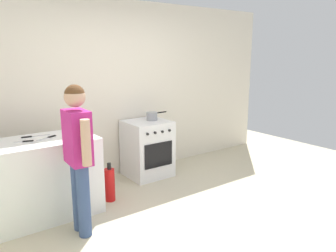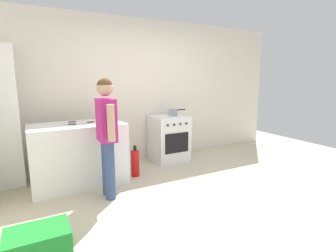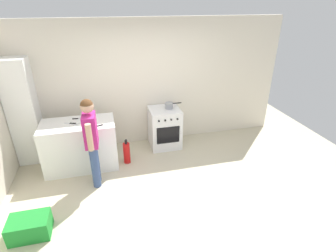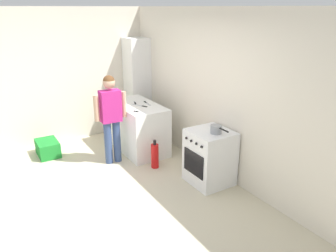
{
  "view_description": "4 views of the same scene",
  "coord_description": "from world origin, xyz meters",
  "px_view_note": "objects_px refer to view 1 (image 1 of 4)",
  "views": [
    {
      "loc": [
        -2.2,
        -2.47,
        1.83
      ],
      "look_at": [
        0.18,
        0.82,
        0.93
      ],
      "focal_mm": 35.0,
      "sensor_mm": 36.0,
      "label": 1
    },
    {
      "loc": [
        -1.95,
        -2.65,
        1.56
      ],
      "look_at": [
        0.01,
        0.98,
        0.79
      ],
      "focal_mm": 28.0,
      "sensor_mm": 36.0,
      "label": 2
    },
    {
      "loc": [
        -0.8,
        -3.29,
        2.89
      ],
      "look_at": [
        0.18,
        0.63,
        0.93
      ],
      "focal_mm": 28.0,
      "sensor_mm": 36.0,
      "label": 3
    },
    {
      "loc": [
        3.89,
        -1.33,
        2.59
      ],
      "look_at": [
        0.25,
        0.89,
        1.03
      ],
      "focal_mm": 35.0,
      "sensor_mm": 36.0,
      "label": 4
    }
  ],
  "objects_px": {
    "knife_bread": "(44,139)",
    "person": "(78,149)",
    "knife_chef": "(35,136)",
    "knife_utility": "(81,138)",
    "knife_paring": "(25,141)",
    "pot": "(152,116)",
    "fire_extinguisher": "(110,184)",
    "oven_left": "(147,148)"
  },
  "relations": [
    {
      "from": "knife_utility",
      "to": "fire_extinguisher",
      "type": "distance_m",
      "value": 0.79
    },
    {
      "from": "knife_utility",
      "to": "pot",
      "type": "bearing_deg",
      "value": 23.45
    },
    {
      "from": "oven_left",
      "to": "knife_utility",
      "type": "bearing_deg",
      "value": -155.4
    },
    {
      "from": "person",
      "to": "pot",
      "type": "bearing_deg",
      "value": 33.25
    },
    {
      "from": "person",
      "to": "fire_extinguisher",
      "type": "relative_size",
      "value": 3.09
    },
    {
      "from": "pot",
      "to": "knife_bread",
      "type": "bearing_deg",
      "value": -166.98
    },
    {
      "from": "pot",
      "to": "fire_extinguisher",
      "type": "distance_m",
      "value": 1.29
    },
    {
      "from": "fire_extinguisher",
      "to": "person",
      "type": "bearing_deg",
      "value": -137.75
    },
    {
      "from": "knife_bread",
      "to": "knife_utility",
      "type": "distance_m",
      "value": 0.4
    },
    {
      "from": "pot",
      "to": "person",
      "type": "xyz_separation_m",
      "value": [
        -1.54,
        -1.01,
        -0.0
      ]
    },
    {
      "from": "pot",
      "to": "fire_extinguisher",
      "type": "bearing_deg",
      "value": -153.13
    },
    {
      "from": "knife_paring",
      "to": "person",
      "type": "bearing_deg",
      "value": -60.41
    },
    {
      "from": "knife_utility",
      "to": "person",
      "type": "bearing_deg",
      "value": -114.72
    },
    {
      "from": "knife_paring",
      "to": "knife_bread",
      "type": "height_order",
      "value": "same"
    },
    {
      "from": "knife_utility",
      "to": "oven_left",
      "type": "bearing_deg",
      "value": 24.6
    },
    {
      "from": "knife_chef",
      "to": "knife_paring",
      "type": "xyz_separation_m",
      "value": [
        -0.14,
        -0.18,
        0.0
      ]
    },
    {
      "from": "knife_bread",
      "to": "knife_utility",
      "type": "height_order",
      "value": "same"
    },
    {
      "from": "knife_paring",
      "to": "fire_extinguisher",
      "type": "xyz_separation_m",
      "value": [
        0.93,
        -0.1,
        -0.69
      ]
    },
    {
      "from": "knife_chef",
      "to": "knife_bread",
      "type": "xyz_separation_m",
      "value": [
        0.06,
        -0.18,
        -0.0
      ]
    },
    {
      "from": "knife_bread",
      "to": "knife_chef",
      "type": "bearing_deg",
      "value": 108.17
    },
    {
      "from": "knife_bread",
      "to": "fire_extinguisher",
      "type": "height_order",
      "value": "knife_bread"
    },
    {
      "from": "knife_utility",
      "to": "person",
      "type": "relative_size",
      "value": 0.16
    },
    {
      "from": "oven_left",
      "to": "knife_bread",
      "type": "xyz_separation_m",
      "value": [
        -1.59,
        -0.38,
        0.48
      ]
    },
    {
      "from": "knife_utility",
      "to": "fire_extinguisher",
      "type": "relative_size",
      "value": 0.49
    },
    {
      "from": "pot",
      "to": "knife_bread",
      "type": "distance_m",
      "value": 1.74
    },
    {
      "from": "knife_chef",
      "to": "knife_paring",
      "type": "relative_size",
      "value": 1.5
    },
    {
      "from": "oven_left",
      "to": "knife_bread",
      "type": "distance_m",
      "value": 1.7
    },
    {
      "from": "knife_bread",
      "to": "pot",
      "type": "bearing_deg",
      "value": 13.02
    },
    {
      "from": "knife_bread",
      "to": "knife_paring",
      "type": "bearing_deg",
      "value": 178.97
    },
    {
      "from": "knife_chef",
      "to": "oven_left",
      "type": "bearing_deg",
      "value": 6.75
    },
    {
      "from": "knife_bread",
      "to": "person",
      "type": "height_order",
      "value": "person"
    },
    {
      "from": "pot",
      "to": "person",
      "type": "bearing_deg",
      "value": -146.75
    },
    {
      "from": "pot",
      "to": "knife_utility",
      "type": "height_order",
      "value": "pot"
    },
    {
      "from": "pot",
      "to": "fire_extinguisher",
      "type": "xyz_separation_m",
      "value": [
        -0.97,
        -0.49,
        -0.69
      ]
    },
    {
      "from": "knife_chef",
      "to": "knife_utility",
      "type": "xyz_separation_m",
      "value": [
        0.41,
        -0.37,
        0.0
      ]
    },
    {
      "from": "oven_left",
      "to": "pot",
      "type": "height_order",
      "value": "pot"
    },
    {
      "from": "fire_extinguisher",
      "to": "pot",
      "type": "bearing_deg",
      "value": 26.87
    },
    {
      "from": "knife_paring",
      "to": "knife_bread",
      "type": "relative_size",
      "value": 0.64
    },
    {
      "from": "knife_utility",
      "to": "person",
      "type": "height_order",
      "value": "person"
    },
    {
      "from": "fire_extinguisher",
      "to": "oven_left",
      "type": "bearing_deg",
      "value": 28.78
    },
    {
      "from": "oven_left",
      "to": "person",
      "type": "height_order",
      "value": "person"
    },
    {
      "from": "knife_paring",
      "to": "fire_extinguisher",
      "type": "height_order",
      "value": "knife_paring"
    }
  ]
}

